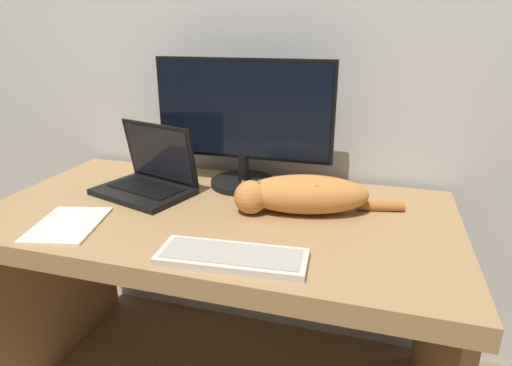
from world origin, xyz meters
name	(u,v)px	position (x,y,z in m)	size (l,w,h in m)	color
wall_back	(257,18)	(0.00, 0.83, 1.30)	(6.40, 0.06, 2.60)	silver
desk	(219,252)	(0.00, 0.38, 0.57)	(1.47, 0.77, 0.72)	#A37A4C
monitor	(243,122)	(0.01, 0.63, 0.95)	(0.64, 0.24, 0.45)	black
laptop	(149,179)	(-0.29, 0.47, 0.77)	(0.37, 0.31, 0.24)	black
external_keyboard	(232,257)	(0.15, 0.10, 0.73)	(0.38, 0.16, 0.02)	beige
cat	(301,194)	(0.25, 0.44, 0.78)	(0.52, 0.23, 0.12)	#C67A38
paper_notepad	(68,225)	(-0.38, 0.15, 0.72)	(0.23, 0.28, 0.01)	#F4EFC6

